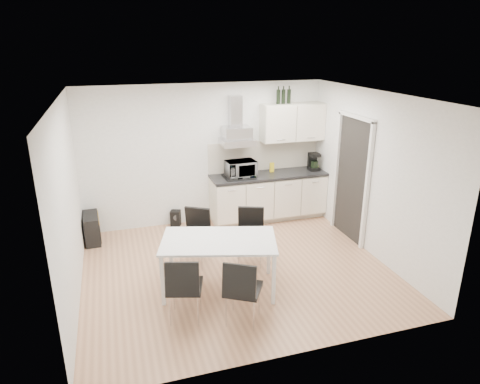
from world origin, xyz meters
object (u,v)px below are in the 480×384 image
at_px(dining_table, 219,244).
at_px(floor_speaker, 176,218).
at_px(chair_near_right, 243,290).
at_px(guitar_amp, 92,228).
at_px(chair_near_left, 185,287).
at_px(kitchenette, 270,178).
at_px(chair_far_right, 250,238).
at_px(chair_far_left, 194,238).

height_order(dining_table, floor_speaker, dining_table).
distance_m(chair_near_right, guitar_amp, 3.43).
distance_m(chair_near_left, guitar_amp, 2.88).
height_order(kitchenette, chair_far_right, kitchenette).
relative_size(dining_table, chair_near_left, 1.96).
relative_size(chair_far_right, chair_near_right, 1.00).
height_order(dining_table, guitar_amp, dining_table).
height_order(kitchenette, floor_speaker, kitchenette).
height_order(kitchenette, chair_near_right, kitchenette).
xyz_separation_m(chair_near_left, chair_near_right, (0.67, -0.27, 0.00)).
xyz_separation_m(chair_near_right, guitar_amp, (-1.82, 2.90, -0.19)).
bearing_deg(chair_near_left, kitchenette, 68.46).
relative_size(chair_near_right, floor_speaker, 2.96).
xyz_separation_m(dining_table, chair_near_right, (0.09, -0.81, -0.24)).
relative_size(dining_table, guitar_amp, 2.87).
xyz_separation_m(guitar_amp, floor_speaker, (1.48, 0.25, -0.10)).
bearing_deg(chair_far_right, floor_speaker, -42.52).
xyz_separation_m(dining_table, floor_speaker, (-0.24, 2.34, -0.53)).
bearing_deg(kitchenette, chair_far_left, -141.44).
height_order(chair_far_left, chair_far_right, same).
distance_m(dining_table, chair_near_left, 0.82).
xyz_separation_m(chair_far_left, chair_near_left, (-0.38, -1.32, 0.00)).
bearing_deg(dining_table, chair_near_left, -120.56).
bearing_deg(guitar_amp, dining_table, -53.48).
relative_size(kitchenette, chair_near_left, 2.86).
bearing_deg(chair_far_right, kitchenette, -98.43).
bearing_deg(guitar_amp, kitchenette, -1.56).
bearing_deg(kitchenette, chair_near_left, -128.19).
relative_size(kitchenette, chair_near_right, 2.86).
xyz_separation_m(chair_near_right, floor_speaker, (-0.34, 3.15, -0.29)).
bearing_deg(chair_far_left, guitar_amp, -9.78).
distance_m(kitchenette, chair_near_left, 3.48).
relative_size(chair_far_left, floor_speaker, 2.96).
height_order(dining_table, chair_far_left, chair_far_left).
xyz_separation_m(kitchenette, chair_near_right, (-1.47, -2.99, -0.39)).
relative_size(kitchenette, guitar_amp, 4.19).
xyz_separation_m(chair_far_left, chair_near_right, (0.28, -1.58, 0.00)).
bearing_deg(chair_near_right, dining_table, 127.11).
relative_size(chair_far_left, chair_near_right, 1.00).
height_order(dining_table, chair_far_right, chair_far_right).
bearing_deg(chair_near_right, chair_far_left, 130.71).
bearing_deg(chair_far_right, dining_table, 62.27).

